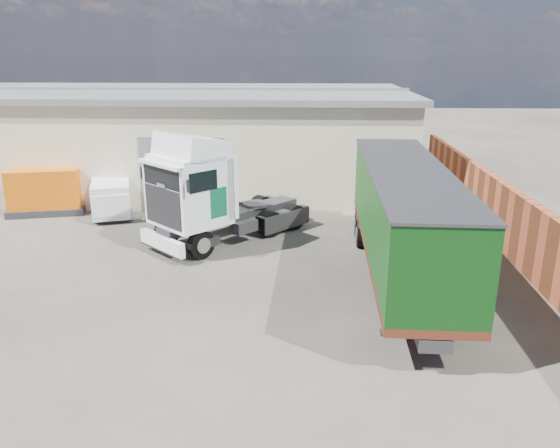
{
  "coord_description": "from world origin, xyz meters",
  "views": [
    {
      "loc": [
        3.76,
        -14.77,
        7.43
      ],
      "look_at": [
        2.91,
        3.0,
        1.73
      ],
      "focal_mm": 35.0,
      "sensor_mm": 36.0,
      "label": 1
    }
  ],
  "objects_px": {
    "panel_van": "(112,196)",
    "orange_skip": "(47,193)",
    "tractor_unit": "(208,197)",
    "box_trailer": "(404,213)"
  },
  "relations": [
    {
      "from": "box_trailer",
      "to": "panel_van",
      "type": "height_order",
      "value": "box_trailer"
    },
    {
      "from": "orange_skip",
      "to": "panel_van",
      "type": "bearing_deg",
      "value": -16.51
    },
    {
      "from": "orange_skip",
      "to": "box_trailer",
      "type": "bearing_deg",
      "value": -39.07
    },
    {
      "from": "box_trailer",
      "to": "panel_van",
      "type": "bearing_deg",
      "value": 150.93
    },
    {
      "from": "box_trailer",
      "to": "orange_skip",
      "type": "xyz_separation_m",
      "value": [
        -15.5,
        7.39,
        -1.43
      ]
    },
    {
      "from": "tractor_unit",
      "to": "panel_van",
      "type": "height_order",
      "value": "tractor_unit"
    },
    {
      "from": "panel_van",
      "to": "orange_skip",
      "type": "height_order",
      "value": "orange_skip"
    },
    {
      "from": "tractor_unit",
      "to": "panel_van",
      "type": "bearing_deg",
      "value": -173.99
    },
    {
      "from": "panel_van",
      "to": "orange_skip",
      "type": "distance_m",
      "value": 3.2
    },
    {
      "from": "tractor_unit",
      "to": "orange_skip",
      "type": "height_order",
      "value": "tractor_unit"
    }
  ]
}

